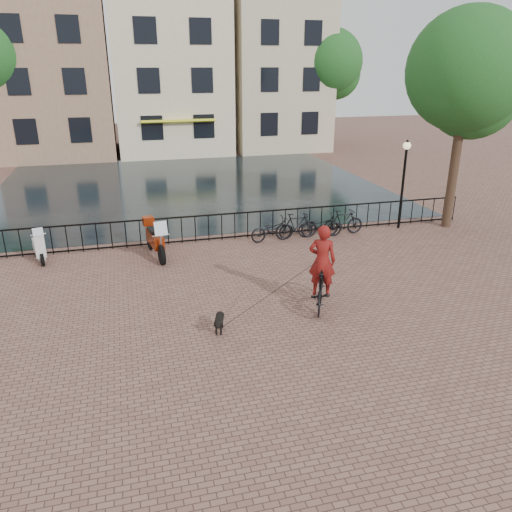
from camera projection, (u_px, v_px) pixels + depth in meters
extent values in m
plane|color=brown|center=(289.00, 348.00, 11.65)|extent=(100.00, 100.00, 0.00)
plane|color=black|center=(189.00, 186.00, 27.25)|extent=(20.00, 20.00, 0.00)
cube|color=black|center=(221.00, 214.00, 18.51)|extent=(20.00, 0.05, 0.05)
cube|color=black|center=(222.00, 238.00, 18.84)|extent=(20.00, 0.05, 0.05)
cube|color=#835F4C|center=(53.00, 67.00, 34.75)|extent=(7.50, 9.00, 12.00)
cube|color=beige|center=(169.00, 74.00, 36.84)|extent=(8.00, 9.00, 11.00)
cube|color=yellow|center=(178.00, 121.00, 33.65)|extent=(5.00, 0.60, 0.15)
cube|color=#B9AF89|center=(273.00, 63.00, 38.49)|extent=(7.00, 9.00, 12.50)
cylinder|color=black|center=(455.00, 158.00, 19.43)|extent=(0.36, 0.36, 5.60)
sphere|color=#1B531E|center=(468.00, 70.00, 18.28)|extent=(4.48, 4.48, 4.48)
cylinder|color=black|center=(328.00, 110.00, 37.80)|extent=(0.36, 0.36, 5.95)
sphere|color=#1B531E|center=(330.00, 62.00, 36.58)|extent=(4.76, 4.76, 4.76)
cylinder|color=black|center=(402.00, 189.00, 19.66)|extent=(0.10, 0.10, 3.20)
sphere|color=beige|center=(407.00, 146.00, 19.04)|extent=(0.30, 0.30, 0.30)
imported|color=black|center=(321.00, 287.00, 13.42)|extent=(1.35, 2.06, 1.21)
imported|color=maroon|center=(323.00, 254.00, 13.07)|extent=(1.02, 0.87, 2.36)
imported|color=black|center=(272.00, 229.00, 18.59)|extent=(1.78, 0.82, 0.90)
imported|color=black|center=(296.00, 226.00, 18.80)|extent=(1.67, 0.50, 1.00)
imported|color=black|center=(320.00, 225.00, 19.05)|extent=(1.77, 0.77, 0.90)
imported|color=black|center=(343.00, 222.00, 19.26)|extent=(1.68, 0.53, 1.00)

